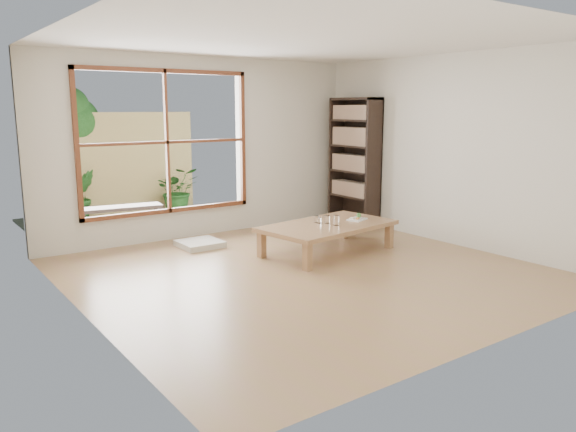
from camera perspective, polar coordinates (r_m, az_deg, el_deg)
name	(u,v)px	position (r m, az deg, el deg)	size (l,w,h in m)	color
ground	(305,272)	(6.56, 1.78, -5.67)	(5.00, 5.00, 0.00)	#9B714D
low_table	(328,227)	(7.35, 4.05, -1.14)	(1.88, 1.22, 0.39)	#9C734C
floor_cushion	(200,244)	(7.80, -8.95, -2.80)	(0.54, 0.54, 0.08)	beige
bookshelf	(355,162)	(9.14, 6.77, 5.48)	(0.33, 0.91, 2.03)	black
glass_tall	(336,220)	(7.24, 4.94, -0.43)	(0.07, 0.07, 0.13)	silver
glass_mid	(327,219)	(7.38, 4.02, -0.34)	(0.07, 0.07, 0.10)	silver
glass_short	(317,219)	(7.41, 2.92, -0.31)	(0.07, 0.07, 0.09)	silver
glass_small	(319,221)	(7.37, 3.20, -0.46)	(0.06, 0.06, 0.07)	silver
food_tray	(357,218)	(7.64, 7.06, -0.23)	(0.31, 0.26, 0.08)	white
deck	(141,226)	(9.32, -14.69, -1.02)	(2.80, 2.00, 0.05)	#342C26
garden_bench	(121,210)	(8.87, -16.61, 0.58)	(1.25, 0.53, 0.38)	black
bamboo_fence	(117,165)	(10.12, -17.00, 4.94)	(2.80, 0.06, 1.80)	#DCCA71
shrub_right	(178,190)	(10.18, -11.11, 2.59)	(0.73, 0.64, 0.82)	#275F23
shrub_left	(82,197)	(9.68, -20.24, 1.87)	(0.48, 0.39, 0.87)	#275F23
garden_tree	(68,123)	(10.17, -21.44, 8.80)	(1.04, 0.85, 2.22)	#4C3D2D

